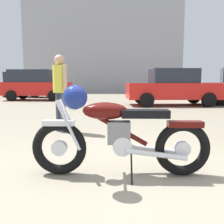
{
  "coord_description": "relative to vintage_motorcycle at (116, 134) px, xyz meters",
  "views": [
    {
      "loc": [
        0.07,
        -2.56,
        1.09
      ],
      "look_at": [
        -0.52,
        1.38,
        0.58
      ],
      "focal_mm": 37.86,
      "sensor_mm": 36.0,
      "label": 1
    }
  ],
  "objects": [
    {
      "name": "ground_plane",
      "position": [
        0.27,
        -0.07,
        -0.49
      ],
      "size": [
        80.0,
        80.0,
        0.0
      ],
      "primitive_type": "plane",
      "color": "gray"
    },
    {
      "name": "vintage_motorcycle",
      "position": [
        0.0,
        0.0,
        0.0
      ],
      "size": [
        2.08,
        0.73,
        1.07
      ],
      "rotation": [
        0.0,
        0.0,
        3.27
      ],
      "color": "black",
      "rests_on": "ground_plane"
    },
    {
      "name": "bystander",
      "position": [
        -1.51,
        2.23,
        0.53
      ],
      "size": [
        0.38,
        0.31,
        1.66
      ],
      "rotation": [
        0.0,
        0.0,
        0.93
      ],
      "color": "#383D51",
      "rests_on": "ground_plane"
    },
    {
      "name": "white_estate_far",
      "position": [
        -6.25,
        10.64,
        0.43
      ],
      "size": [
        4.07,
        2.17,
        1.78
      ],
      "rotation": [
        0.0,
        0.0,
        0.12
      ],
      "color": "black",
      "rests_on": "ground_plane"
    },
    {
      "name": "dark_sedan_left",
      "position": [
        1.5,
        8.62,
        0.34
      ],
      "size": [
        4.45,
        2.51,
        1.67
      ],
      "rotation": [
        0.0,
        0.0,
        0.19
      ],
      "color": "black",
      "rests_on": "ground_plane"
    },
    {
      "name": "silver_sedan_mid",
      "position": [
        -8.24,
        13.27,
        0.43
      ],
      "size": [
        4.13,
        2.33,
        1.78
      ],
      "rotation": [
        0.0,
        0.0,
        -0.18
      ],
      "color": "black",
      "rests_on": "ground_plane"
    },
    {
      "name": "industrial_building",
      "position": [
        -4.65,
        26.77,
        4.91
      ],
      "size": [
        17.02,
        13.81,
        21.46
      ],
      "rotation": [
        0.0,
        0.0,
        0.07
      ],
      "color": "#9EA0A8",
      "rests_on": "ground_plane"
    }
  ]
}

